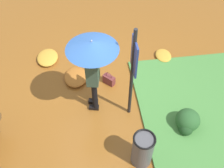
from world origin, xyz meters
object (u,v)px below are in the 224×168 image
object	(u,v)px
person_with_umbrella	(92,59)
info_sign_post	(133,67)
trash_bin	(143,150)
handbag	(109,80)

from	to	relation	value
person_with_umbrella	info_sign_post	distance (m)	0.77
info_sign_post	trash_bin	xyz separation A→B (m)	(1.17, 0.02, -1.03)
handbag	trash_bin	distance (m)	2.14
person_with_umbrella	info_sign_post	world-z (taller)	info_sign_post
info_sign_post	trash_bin	distance (m)	1.56
person_with_umbrella	trash_bin	world-z (taller)	person_with_umbrella
info_sign_post	trash_bin	bearing A→B (deg)	1.06
trash_bin	person_with_umbrella	bearing A→B (deg)	-151.05
info_sign_post	handbag	size ratio (longest dim) A/B	6.22
handbag	trash_bin	xyz separation A→B (m)	(2.08, 0.37, 0.29)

